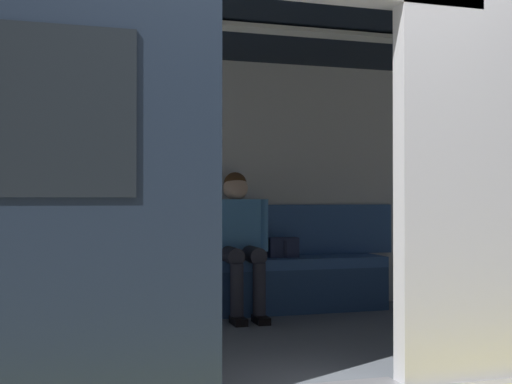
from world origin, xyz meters
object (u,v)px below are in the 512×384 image
(person_seated, at_px, (238,233))
(grab_pole_door, at_px, (214,178))
(handbag, at_px, (282,247))
(bench_seat, at_px, (214,273))
(book, at_px, (188,258))
(train_car, at_px, (238,118))

(person_seated, height_order, grab_pole_door, grab_pole_door)
(person_seated, height_order, handbag, person_seated)
(bench_seat, bearing_deg, book, -21.34)
(train_car, distance_m, handbag, 1.59)
(grab_pole_door, bearing_deg, bench_seat, -103.09)
(bench_seat, bearing_deg, handbag, -173.97)
(person_seated, bearing_deg, grab_pole_door, 70.82)
(book, bearing_deg, handbag, -155.14)
(bench_seat, xyz_separation_m, grab_pole_door, (0.42, 1.81, 0.73))
(train_car, xyz_separation_m, bench_seat, (-0.06, -1.00, -1.16))
(bench_seat, xyz_separation_m, handbag, (-0.62, -0.07, 0.19))
(person_seated, xyz_separation_m, book, (0.40, -0.13, -0.20))
(bench_seat, bearing_deg, person_seated, 164.72)
(person_seated, bearing_deg, bench_seat, -15.28)
(train_car, bearing_deg, bench_seat, -93.64)
(handbag, height_order, book, handbag)
(book, bearing_deg, grab_pole_door, 109.41)
(bench_seat, relative_size, person_seated, 2.54)
(bench_seat, distance_m, grab_pole_door, 2.00)
(bench_seat, xyz_separation_m, person_seated, (-0.19, 0.05, 0.33))
(bench_seat, height_order, handbag, handbag)
(person_seated, distance_m, handbag, 0.46)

